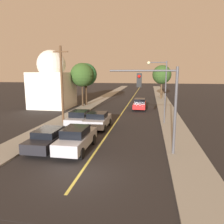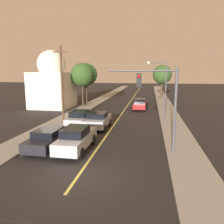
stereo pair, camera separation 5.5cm
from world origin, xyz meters
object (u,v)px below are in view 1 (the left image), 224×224
at_px(car_near_lane_second, 98,120).
at_px(car_far_oncoming, 140,104).
at_px(car_outer_lane_front, 50,138).
at_px(utility_pole_left, 62,84).
at_px(car_near_lane_front, 77,138).
at_px(domed_building_left, 52,82).
at_px(traffic_signal_mast, 160,96).
at_px(tree_right_near, 162,75).
at_px(tree_left_near, 86,75).
at_px(car_outer_lane_second, 80,118).
at_px(streetlamp_right, 161,83).
at_px(tree_left_far, 82,75).

distance_m(car_near_lane_second, car_far_oncoming, 12.24).
relative_size(car_outer_lane_front, utility_pole_left, 0.62).
xyz_separation_m(car_near_lane_front, domed_building_left, (-9.93, 17.79, 3.02)).
bearing_deg(car_near_lane_second, traffic_signal_mast, -47.46).
bearing_deg(utility_pole_left, tree_right_near, 64.68).
height_order(car_far_oncoming, traffic_signal_mast, traffic_signal_mast).
relative_size(car_far_oncoming, utility_pole_left, 0.60).
bearing_deg(car_outer_lane_front, tree_left_near, 99.09).
xyz_separation_m(traffic_signal_mast, utility_pole_left, (-9.73, 7.32, 0.30)).
bearing_deg(car_outer_lane_second, tree_right_near, 68.86).
bearing_deg(car_near_lane_front, streetlamp_right, 56.79).
bearing_deg(car_outer_lane_second, car_outer_lane_front, -90.00).
bearing_deg(tree_left_near, tree_left_far, -99.10).
height_order(tree_left_near, tree_right_near, tree_left_near).
bearing_deg(car_near_lane_second, streetlamp_right, 25.23).
relative_size(car_far_oncoming, tree_left_far, 0.71).
xyz_separation_m(car_near_lane_front, tree_left_far, (-5.60, 19.36, 4.15)).
relative_size(car_outer_lane_front, tree_left_near, 0.73).
height_order(car_far_oncoming, tree_left_far, tree_left_far).
distance_m(utility_pole_left, tree_left_near, 13.08).
bearing_deg(utility_pole_left, car_outer_lane_front, -75.05).
bearing_deg(tree_left_far, car_near_lane_second, -66.61).
xyz_separation_m(car_near_lane_second, streetlamp_right, (6.07, 2.86, 3.53)).
bearing_deg(car_outer_lane_front, car_near_lane_second, 70.79).
bearing_deg(streetlamp_right, tree_left_far, 139.16).
relative_size(car_outer_lane_second, tree_left_far, 0.66).
distance_m(car_near_lane_front, domed_building_left, 20.59).
bearing_deg(car_far_oncoming, tree_left_far, -7.68).
bearing_deg(domed_building_left, tree_right_near, 38.96).
height_order(streetlamp_right, tree_left_far, tree_left_far).
distance_m(car_near_lane_second, car_outer_lane_front, 6.52).
relative_size(car_near_lane_second, traffic_signal_mast, 0.76).
bearing_deg(streetlamp_right, car_near_lane_front, -123.21).
bearing_deg(car_far_oncoming, utility_pole_left, 53.89).
distance_m(car_far_oncoming, tree_right_near, 14.68).
relative_size(car_far_oncoming, streetlamp_right, 0.74).
relative_size(car_outer_lane_front, traffic_signal_mast, 0.86).
bearing_deg(tree_left_far, car_far_oncoming, -7.68).
bearing_deg(domed_building_left, utility_pole_left, -60.25).
bearing_deg(car_outer_lane_second, streetlamp_right, 13.39).
bearing_deg(tree_left_near, traffic_signal_mast, -61.53).
bearing_deg(utility_pole_left, car_outer_lane_second, -8.58).
relative_size(car_outer_lane_front, domed_building_left, 0.56).
bearing_deg(car_near_lane_second, car_far_oncoming, 73.10).
relative_size(car_near_lane_front, traffic_signal_mast, 0.85).
xyz_separation_m(car_far_oncoming, tree_left_far, (-9.16, 1.24, 4.21)).
xyz_separation_m(car_near_lane_second, tree_left_far, (-5.60, 12.95, 4.21)).
height_order(car_far_oncoming, utility_pole_left, utility_pole_left).
height_order(car_outer_lane_front, tree_left_far, tree_left_far).
bearing_deg(car_outer_lane_front, streetlamp_right, 47.66).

